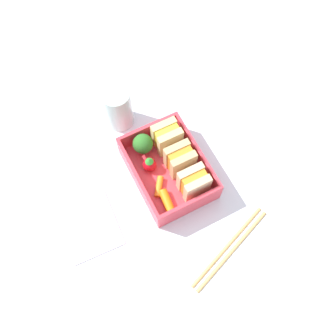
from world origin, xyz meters
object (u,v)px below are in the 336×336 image
Objects in this scene: carrot_stick_left at (159,187)px; chopstick_pair at (230,248)px; broccoli_floret at (143,144)px; drinking_glass at (118,108)px; carrot_stick_far_left at (168,203)px; sandwich_center_left at (180,159)px; folded_napkin at (89,226)px; strawberry_far_left at (150,164)px; sandwich_left at (167,137)px; sandwich_center at (194,183)px.

chopstick_pair is (14.83, 5.85, -1.42)cm from carrot_stick_left.
drinking_glass reaches higher than broccoli_floret.
drinking_glass is at bearing -179.79° from carrot_stick_far_left.
broccoli_floret is 11.48cm from carrot_stick_far_left.
sandwich_center_left is at bearing -177.84° from chopstick_pair.
folded_napkin is (8.25, -14.47, -3.77)cm from broccoli_floret.
drinking_glass is at bearing 141.42° from folded_napkin.
sandwich_center_left reaches higher than strawberry_far_left.
sandwich_left is 22.16cm from chopstick_pair.
strawberry_far_left is 0.29× the size of folded_napkin.
strawberry_far_left is 0.18× the size of chopstick_pair.
chopstick_pair is (19.12, 5.54, -2.22)cm from strawberry_far_left.
sandwich_center is 0.64× the size of drinking_glass.
drinking_glass is 0.83× the size of folded_napkin.
drinking_glass is (-12.23, -0.47, 1.86)cm from strawberry_far_left.
carrot_stick_left is 0.21× the size of chopstick_pair.
sandwich_left reaches higher than broccoli_floret.
sandwich_center_left is 17.31cm from chopstick_pair.
folded_napkin is (2.55, -18.93, -3.82)cm from sandwich_center_left.
sandwich_center_left reaches higher than chopstick_pair.
broccoli_floret is 0.96× the size of carrot_stick_far_left.
broccoli_floret is (-0.76, -4.45, -0.05)cm from sandwich_left.
broccoli_floret is at bearing 172.67° from strawberry_far_left.
carrot_stick_far_left is 12.89cm from chopstick_pair.
sandwich_center_left is 7.24cm from broccoli_floret.
chopstick_pair is 1.99× the size of drinking_glass.
drinking_glass reaches higher than chopstick_pair.
sandwich_left is 5.80cm from strawberry_far_left.
sandwich_center_left is 19.47cm from folded_napkin.
carrot_stick_far_left is (5.58, -5.29, -2.04)cm from sandwich_center_left.
broccoli_floret is 0.27× the size of chopstick_pair.
sandwich_left is 4.95cm from sandwich_center_left.
sandwich_center reaches higher than carrot_stick_left.
sandwich_center_left reaches higher than carrot_stick_far_left.
sandwich_center_left is at bearing 20.39° from drinking_glass.
sandwich_left is 1.15× the size of carrot_stick_far_left.
sandwich_center_left is 0.64× the size of drinking_glass.
carrot_stick_far_left is (11.28, -0.84, -1.99)cm from broccoli_floret.
sandwich_center_left is 6.05cm from carrot_stick_left.
broccoli_floret is 0.44× the size of folded_napkin.
sandwich_center is 19.46cm from folded_napkin.
sandwich_left is 4.52cm from broccoli_floret.
sandwich_center_left is 15.42cm from drinking_glass.
sandwich_left reaches higher than folded_napkin.
broccoli_floret is at bearing -167.31° from chopstick_pair.
strawberry_far_left is 0.82× the size of carrot_stick_left.
carrot_stick_far_left is (10.52, -5.29, -2.04)cm from sandwich_left.
carrot_stick_far_left is 20.17cm from drinking_glass.
broccoli_floret is (-10.65, -4.45, -0.05)cm from sandwich_center.
sandwich_center_left is 1.15× the size of carrot_stick_far_left.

